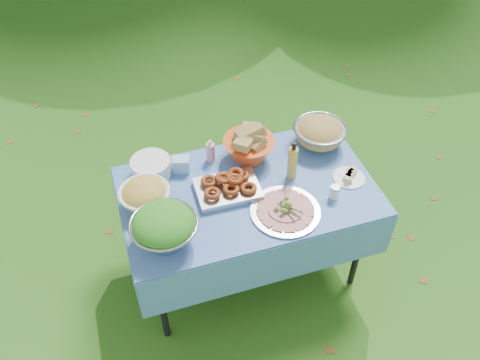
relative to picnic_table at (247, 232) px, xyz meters
name	(u,v)px	position (x,y,z in m)	size (l,w,h in m)	color
ground	(247,267)	(0.00, 0.00, -0.38)	(80.00, 80.00, 0.00)	#0A3409
picnic_table	(247,232)	(0.00, 0.00, 0.00)	(1.46, 0.86, 0.76)	#84C7FF
salad_bowl	(164,227)	(-0.53, -0.22, 0.50)	(0.35, 0.35, 0.23)	#979B9F
pasta_bowl_white	(145,195)	(-0.58, 0.07, 0.46)	(0.28, 0.28, 0.16)	white
plate_stack	(151,167)	(-0.50, 0.30, 0.43)	(0.24, 0.24, 0.11)	white
wipes_box	(181,164)	(-0.33, 0.28, 0.43)	(0.10, 0.07, 0.09)	#9AD3EE
sanitizer_bottle	(210,150)	(-0.14, 0.31, 0.46)	(0.05, 0.05, 0.15)	pink
bread_bowl	(249,145)	(0.09, 0.26, 0.49)	(0.31, 0.31, 0.21)	#F0501B
pasta_bowl_steel	(320,132)	(0.55, 0.25, 0.47)	(0.33, 0.33, 0.18)	#979B9F
fried_tray	(228,187)	(-0.12, 0.02, 0.42)	(0.36, 0.25, 0.08)	silver
charcuterie_platter	(286,207)	(0.14, -0.22, 0.43)	(0.39, 0.39, 0.09)	#B7BBBF
oil_bottle	(293,160)	(0.28, 0.03, 0.51)	(0.06, 0.06, 0.26)	gold
cheese_plate	(349,175)	(0.60, -0.09, 0.41)	(0.19, 0.19, 0.05)	white
shaker	(334,192)	(0.44, -0.20, 0.42)	(0.05, 0.05, 0.09)	white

